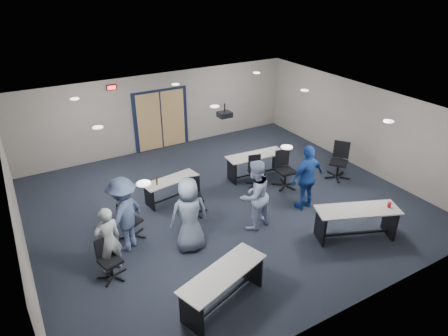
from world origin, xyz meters
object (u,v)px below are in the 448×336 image
chair_back_a (131,220)px  chair_back_d (286,170)px  table_front_left (223,283)px  chair_loose_left (110,260)px  chair_back_b (194,197)px  table_back_left (171,186)px  person_back (124,215)px  table_front_right (357,218)px  chair_loose_right (339,161)px  table_back_right (255,162)px  person_navy (307,178)px  person_plaid (189,215)px  person_gray (108,240)px  chair_back_c (256,172)px  person_lightblue (255,195)px

chair_back_a → chair_back_d: bearing=-25.0°
table_front_left → chair_back_d: (3.93, 3.13, 0.03)m
chair_loose_left → chair_back_b: bearing=12.4°
table_back_left → person_back: bearing=-148.7°
table_front_right → chair_loose_right: chair_loose_right is taller
table_front_left → table_back_right: bearing=31.0°
chair_back_d → person_navy: 1.27m
table_back_left → person_plaid: person_plaid is taller
table_front_left → person_gray: bearing=109.5°
chair_back_a → chair_loose_left: bearing=-152.2°
chair_back_d → chair_loose_right: chair_loose_right is taller
table_back_right → person_back: size_ratio=1.03×
chair_back_a → person_navy: size_ratio=0.52×
table_back_right → chair_loose_left: 5.66m
table_front_left → chair_back_c: size_ratio=2.18×
table_back_left → chair_loose_left: size_ratio=1.77×
table_back_left → person_lightblue: size_ratio=0.90×
table_front_right → chair_back_d: size_ratio=1.86×
table_front_left → person_lightblue: person_lightblue is taller
table_front_left → person_navy: 4.17m
chair_back_b → person_navy: bearing=-10.8°
table_back_right → person_plaid: (-3.30, -2.21, 0.40)m
table_back_right → chair_back_d: size_ratio=1.69×
chair_loose_right → person_lightblue: bearing=-113.1°
table_front_left → chair_loose_right: 6.31m
person_plaid → chair_loose_right: bearing=-163.5°
person_back → person_navy: bearing=136.5°
table_back_right → person_lightblue: (-1.55, -2.23, 0.41)m
chair_back_b → chair_back_d: 2.99m
chair_back_d → chair_loose_left: size_ratio=1.20×
table_front_left → person_navy: (3.68, 1.93, 0.39)m
chair_back_a → table_back_left: bearing=10.0°
table_back_left → table_back_right: size_ratio=0.87×
table_back_left → person_navy: 3.73m
chair_loose_left → person_gray: person_gray is taller
person_plaid → person_navy: 3.47m
chair_back_c → chair_loose_right: 2.61m
chair_back_a → chair_back_c: bearing=-17.9°
chair_loose_right → person_back: 6.75m
table_front_right → table_back_left: bearing=151.8°
person_gray → person_navy: (5.28, -0.12, 0.13)m
table_back_left → chair_back_d: size_ratio=1.47×
chair_back_c → chair_loose_left: 5.20m
table_back_right → person_gray: (-5.11, -2.05, 0.28)m
table_back_left → person_plaid: bearing=-111.2°
table_front_right → person_gray: bearing=-175.6°
chair_back_c → person_navy: bearing=-60.7°
table_front_left → chair_loose_right: size_ratio=1.77×
chair_loose_left → table_front_right: bearing=-30.8°
table_back_left → chair_back_b: bearing=-83.9°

